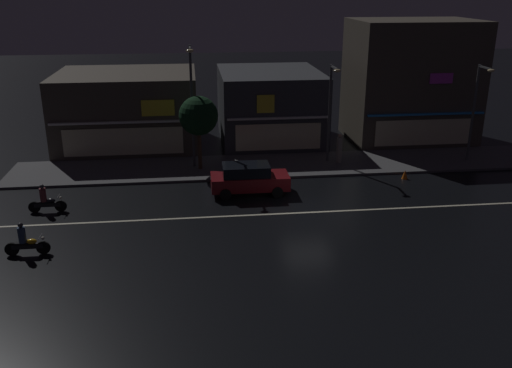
{
  "coord_description": "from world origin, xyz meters",
  "views": [
    {
      "loc": [
        -5.7,
        -25.4,
        11.01
      ],
      "look_at": [
        -2.54,
        1.39,
        1.16
      ],
      "focal_mm": 38.59,
      "sensor_mm": 36.0,
      "label": 1
    }
  ],
  "objects_px": {
    "streetlamp_mid": "(331,105)",
    "streetlamp_east": "(476,105)",
    "parked_car_near_kerb": "(249,178)",
    "traffic_cone": "(405,174)",
    "motorcycle_lead": "(25,242)",
    "motorcycle_following": "(46,201)",
    "streetlamp_west": "(192,98)",
    "pedestrian_on_sidewalk": "(339,149)"
  },
  "relations": [
    {
      "from": "traffic_cone",
      "to": "streetlamp_west",
      "type": "bearing_deg",
      "value": 165.19
    },
    {
      "from": "streetlamp_mid",
      "to": "motorcycle_following",
      "type": "height_order",
      "value": "streetlamp_mid"
    },
    {
      "from": "motorcycle_following",
      "to": "streetlamp_east",
      "type": "bearing_deg",
      "value": 18.85
    },
    {
      "from": "motorcycle_following",
      "to": "traffic_cone",
      "type": "height_order",
      "value": "motorcycle_following"
    },
    {
      "from": "parked_car_near_kerb",
      "to": "motorcycle_following",
      "type": "relative_size",
      "value": 2.26
    },
    {
      "from": "streetlamp_east",
      "to": "motorcycle_lead",
      "type": "bearing_deg",
      "value": -158.08
    },
    {
      "from": "streetlamp_mid",
      "to": "motorcycle_following",
      "type": "relative_size",
      "value": 3.26
    },
    {
      "from": "streetlamp_east",
      "to": "parked_car_near_kerb",
      "type": "xyz_separation_m",
      "value": [
        -14.84,
        -3.83,
        -2.97
      ]
    },
    {
      "from": "parked_car_near_kerb",
      "to": "motorcycle_following",
      "type": "distance_m",
      "value": 10.66
    },
    {
      "from": "streetlamp_mid",
      "to": "parked_car_near_kerb",
      "type": "relative_size",
      "value": 1.44
    },
    {
      "from": "streetlamp_west",
      "to": "motorcycle_following",
      "type": "distance_m",
      "value": 10.48
    },
    {
      "from": "pedestrian_on_sidewalk",
      "to": "traffic_cone",
      "type": "bearing_deg",
      "value": -67.12
    },
    {
      "from": "streetlamp_east",
      "to": "pedestrian_on_sidewalk",
      "type": "distance_m",
      "value": 9.0
    },
    {
      "from": "streetlamp_east",
      "to": "pedestrian_on_sidewalk",
      "type": "height_order",
      "value": "streetlamp_east"
    },
    {
      "from": "parked_car_near_kerb",
      "to": "traffic_cone",
      "type": "xyz_separation_m",
      "value": [
        9.53,
        1.29,
        -0.59
      ]
    },
    {
      "from": "streetlamp_west",
      "to": "traffic_cone",
      "type": "xyz_separation_m",
      "value": [
        12.49,
        -3.3,
        -4.25
      ]
    },
    {
      "from": "streetlamp_mid",
      "to": "motorcycle_following",
      "type": "bearing_deg",
      "value": -158.99
    },
    {
      "from": "streetlamp_east",
      "to": "motorcycle_following",
      "type": "height_order",
      "value": "streetlamp_east"
    },
    {
      "from": "streetlamp_mid",
      "to": "traffic_cone",
      "type": "distance_m",
      "value": 6.29
    },
    {
      "from": "streetlamp_mid",
      "to": "traffic_cone",
      "type": "height_order",
      "value": "streetlamp_mid"
    },
    {
      "from": "traffic_cone",
      "to": "parked_car_near_kerb",
      "type": "bearing_deg",
      "value": -172.3
    },
    {
      "from": "streetlamp_east",
      "to": "pedestrian_on_sidewalk",
      "type": "xyz_separation_m",
      "value": [
        -8.51,
        0.67,
        -2.83
      ]
    },
    {
      "from": "streetlamp_east",
      "to": "motorcycle_following",
      "type": "bearing_deg",
      "value": -168.15
    },
    {
      "from": "parked_car_near_kerb",
      "to": "motorcycle_lead",
      "type": "distance_m",
      "value": 12.06
    },
    {
      "from": "streetlamp_east",
      "to": "streetlamp_mid",
      "type": "bearing_deg",
      "value": 174.36
    },
    {
      "from": "streetlamp_west",
      "to": "motorcycle_lead",
      "type": "bearing_deg",
      "value": -123.99
    },
    {
      "from": "parked_car_near_kerb",
      "to": "streetlamp_west",
      "type": "bearing_deg",
      "value": 122.8
    },
    {
      "from": "streetlamp_mid",
      "to": "streetlamp_east",
      "type": "relative_size",
      "value": 1.0
    },
    {
      "from": "streetlamp_west",
      "to": "motorcycle_lead",
      "type": "height_order",
      "value": "streetlamp_west"
    },
    {
      "from": "streetlamp_east",
      "to": "parked_car_near_kerb",
      "type": "bearing_deg",
      "value": -165.53
    },
    {
      "from": "streetlamp_mid",
      "to": "parked_car_near_kerb",
      "type": "bearing_deg",
      "value": -140.17
    },
    {
      "from": "streetlamp_mid",
      "to": "streetlamp_east",
      "type": "height_order",
      "value": "streetlamp_mid"
    },
    {
      "from": "parked_car_near_kerb",
      "to": "streetlamp_east",
      "type": "bearing_deg",
      "value": 14.47
    },
    {
      "from": "streetlamp_mid",
      "to": "pedestrian_on_sidewalk",
      "type": "distance_m",
      "value": 2.92
    },
    {
      "from": "streetlamp_mid",
      "to": "traffic_cone",
      "type": "xyz_separation_m",
      "value": [
        3.85,
        -3.45,
        -3.58
      ]
    },
    {
      "from": "motorcycle_lead",
      "to": "pedestrian_on_sidewalk",
      "type": "bearing_deg",
      "value": -152.18
    },
    {
      "from": "streetlamp_west",
      "to": "motorcycle_following",
      "type": "xyz_separation_m",
      "value": [
        -7.59,
        -6.09,
        -3.9
      ]
    },
    {
      "from": "motorcycle_lead",
      "to": "motorcycle_following",
      "type": "xyz_separation_m",
      "value": [
        -0.26,
        4.78,
        0.0
      ]
    },
    {
      "from": "streetlamp_east",
      "to": "motorcycle_lead",
      "type": "distance_m",
      "value": 27.28
    },
    {
      "from": "pedestrian_on_sidewalk",
      "to": "traffic_cone",
      "type": "height_order",
      "value": "pedestrian_on_sidewalk"
    },
    {
      "from": "pedestrian_on_sidewalk",
      "to": "motorcycle_lead",
      "type": "relative_size",
      "value": 0.99
    },
    {
      "from": "streetlamp_east",
      "to": "traffic_cone",
      "type": "relative_size",
      "value": 11.22
    }
  ]
}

